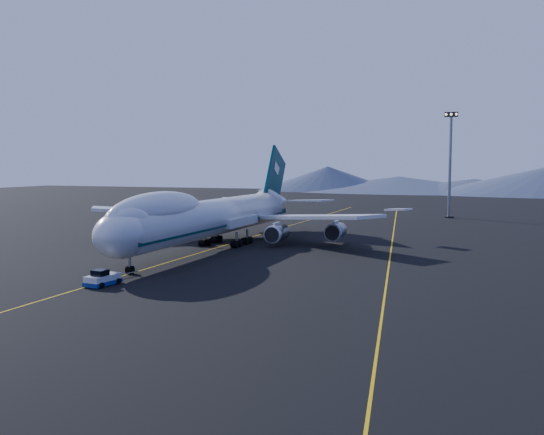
% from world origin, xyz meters
% --- Properties ---
extents(ground, '(500.00, 500.00, 0.00)m').
position_xyz_m(ground, '(0.00, 0.00, 0.00)').
color(ground, black).
rests_on(ground, ground).
extents(taxiway_line_main, '(0.25, 220.00, 0.01)m').
position_xyz_m(taxiway_line_main, '(0.00, 0.00, 0.01)').
color(taxiway_line_main, '#E3AE0D').
rests_on(taxiway_line_main, ground).
extents(taxiway_line_side, '(28.08, 198.09, 0.01)m').
position_xyz_m(taxiway_line_side, '(30.00, 10.00, 0.01)').
color(taxiway_line_side, '#E3AE0D').
rests_on(taxiway_line_side, ground).
extents(boeing_747, '(59.62, 72.43, 19.37)m').
position_xyz_m(boeing_747, '(0.00, 0.03, 5.81)').
color(boeing_747, silver).
rests_on(boeing_747, ground).
extents(pushback_tug, '(3.12, 4.94, 2.05)m').
position_xyz_m(pushback_tug, '(1.29, -34.45, 0.64)').
color(pushback_tug, silver).
rests_on(pushback_tug, ground).
extents(floodlight_mast, '(3.65, 2.73, 29.51)m').
position_xyz_m(floodlight_mast, '(35.00, 79.70, 14.95)').
color(floodlight_mast, black).
rests_on(floodlight_mast, ground).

